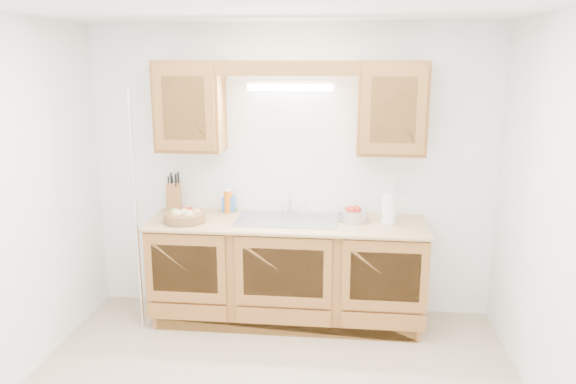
# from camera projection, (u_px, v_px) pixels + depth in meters

# --- Properties ---
(room) EXTENTS (3.52, 3.50, 2.50)m
(room) POSITION_uv_depth(u_px,v_px,m) (266.00, 220.00, 3.43)
(room) COLOR #C0AB8B
(room) RESTS_ON ground
(base_cabinets) EXTENTS (2.20, 0.60, 0.86)m
(base_cabinets) POSITION_uv_depth(u_px,v_px,m) (287.00, 272.00, 4.78)
(base_cabinets) COLOR #955E2B
(base_cabinets) RESTS_ON ground
(countertop) EXTENTS (2.30, 0.63, 0.04)m
(countertop) POSITION_uv_depth(u_px,v_px,m) (287.00, 223.00, 4.66)
(countertop) COLOR tan
(countertop) RESTS_ON base_cabinets
(upper_cabinet_left) EXTENTS (0.55, 0.33, 0.75)m
(upper_cabinet_left) POSITION_uv_depth(u_px,v_px,m) (190.00, 106.00, 4.67)
(upper_cabinet_left) COLOR #955E2B
(upper_cabinet_left) RESTS_ON room
(upper_cabinet_right) EXTENTS (0.55, 0.33, 0.75)m
(upper_cabinet_right) POSITION_uv_depth(u_px,v_px,m) (392.00, 108.00, 4.50)
(upper_cabinet_right) COLOR #955E2B
(upper_cabinet_right) RESTS_ON room
(valance) EXTENTS (2.20, 0.05, 0.12)m
(valance) POSITION_uv_depth(u_px,v_px,m) (287.00, 68.00, 4.37)
(valance) COLOR #955E2B
(valance) RESTS_ON room
(fluorescent_fixture) EXTENTS (0.76, 0.08, 0.08)m
(fluorescent_fixture) POSITION_uv_depth(u_px,v_px,m) (290.00, 85.00, 4.62)
(fluorescent_fixture) COLOR white
(fluorescent_fixture) RESTS_ON room
(sink) EXTENTS (0.84, 0.46, 0.36)m
(sink) POSITION_uv_depth(u_px,v_px,m) (287.00, 228.00, 4.69)
(sink) COLOR #9E9EA3
(sink) RESTS_ON countertop
(wire_shelf_pole) EXTENTS (0.03, 0.03, 2.00)m
(wire_shelf_pole) POSITION_uv_depth(u_px,v_px,m) (136.00, 213.00, 4.52)
(wire_shelf_pole) COLOR silver
(wire_shelf_pole) RESTS_ON ground
(outlet_plate) EXTENTS (0.08, 0.01, 0.12)m
(outlet_plate) POSITION_uv_depth(u_px,v_px,m) (401.00, 186.00, 4.80)
(outlet_plate) COLOR white
(outlet_plate) RESTS_ON room
(fruit_basket) EXTENTS (0.39, 0.39, 0.11)m
(fruit_basket) POSITION_uv_depth(u_px,v_px,m) (185.00, 216.00, 4.63)
(fruit_basket) COLOR #95643C
(fruit_basket) RESTS_ON countertop
(knife_block) EXTENTS (0.17, 0.23, 0.35)m
(knife_block) POSITION_uv_depth(u_px,v_px,m) (174.00, 197.00, 4.94)
(knife_block) COLOR #955E2B
(knife_block) RESTS_ON countertop
(orange_canister) EXTENTS (0.08, 0.08, 0.21)m
(orange_canister) POSITION_uv_depth(u_px,v_px,m) (228.00, 201.00, 4.88)
(orange_canister) COLOR orange
(orange_canister) RESTS_ON countertop
(soap_bottle) EXTENTS (0.10, 0.10, 0.20)m
(soap_bottle) POSITION_uv_depth(u_px,v_px,m) (229.00, 201.00, 4.91)
(soap_bottle) COLOR blue
(soap_bottle) RESTS_ON countertop
(sponge) EXTENTS (0.13, 0.11, 0.02)m
(sponge) POSITION_uv_depth(u_px,v_px,m) (230.00, 210.00, 4.96)
(sponge) COLOR #CC333F
(sponge) RESTS_ON countertop
(paper_towel) EXTENTS (0.14, 0.14, 0.29)m
(paper_towel) POSITION_uv_depth(u_px,v_px,m) (389.00, 209.00, 4.57)
(paper_towel) COLOR silver
(paper_towel) RESTS_ON countertop
(apple_bowl) EXTENTS (0.33, 0.33, 0.13)m
(apple_bowl) POSITION_uv_depth(u_px,v_px,m) (353.00, 214.00, 4.65)
(apple_bowl) COLOR silver
(apple_bowl) RESTS_ON countertop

